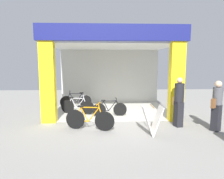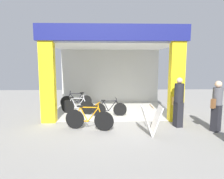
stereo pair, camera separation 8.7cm
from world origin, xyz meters
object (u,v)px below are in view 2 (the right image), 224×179
Objects in this scene: bicycle_inside_0 at (77,106)px; bicycle_inside_1 at (76,101)px; bicycle_parked_0 at (89,119)px; pedestrian_1 at (217,106)px; sandwich_board_sign at (151,120)px; pedestrian_0 at (178,102)px; bicycle_inside_2 at (110,109)px.

bicycle_inside_0 is 1.36m from bicycle_inside_1.
pedestrian_1 reaches higher than bicycle_parked_0.
bicycle_inside_1 is at bearing 126.27° from sandwich_board_sign.
bicycle_inside_0 is at bearing 135.19° from sandwich_board_sign.
sandwich_board_sign is at bearing -14.85° from bicycle_parked_0.
bicycle_inside_0 is 4.37m from pedestrian_0.
pedestrian_1 reaches higher than bicycle_inside_2.
bicycle_inside_0 is 2.28m from bicycle_parked_0.
sandwich_board_sign is (1.29, -2.25, 0.14)m from bicycle_inside_2.
sandwich_board_sign is at bearing -145.61° from pedestrian_0.
pedestrian_0 is at bearing 34.39° from sandwich_board_sign.
pedestrian_0 is (3.19, 0.25, 0.54)m from bicycle_parked_0.
bicycle_parked_0 is 3.24m from pedestrian_0.
bicycle_parked_0 is 0.99× the size of pedestrian_1.
bicycle_parked_0 is 4.32m from pedestrian_1.
bicycle_inside_2 is at bearing 119.78° from sandwich_board_sign.
bicycle_parked_0 is 1.78× the size of sandwich_board_sign.
bicycle_inside_1 is at bearing 141.77° from pedestrian_0.
pedestrian_1 is at bearing -36.03° from bicycle_inside_1.
pedestrian_0 is at bearing 4.56° from bicycle_parked_0.
pedestrian_0 reaches higher than bicycle_inside_0.
bicycle_inside_0 is 1.04× the size of bicycle_inside_2.
pedestrian_0 is (1.16, 0.79, 0.45)m from sandwich_board_sign.
pedestrian_1 is (3.54, -2.00, 0.55)m from bicycle_inside_2.
pedestrian_1 reaches higher than bicycle_inside_1.
sandwich_board_sign is at bearing -173.67° from pedestrian_1.
bicycle_inside_2 is 0.84× the size of pedestrian_0.
bicycle_inside_0 is at bearing 107.76° from bicycle_parked_0.
bicycle_inside_2 is (1.68, -1.79, -0.03)m from bicycle_inside_1.
pedestrian_1 is (1.09, -0.54, -0.04)m from pedestrian_0.
pedestrian_1 is (4.97, -2.46, 0.53)m from bicycle_inside_0.
bicycle_parked_0 is (0.94, -3.50, 0.03)m from bicycle_inside_1.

